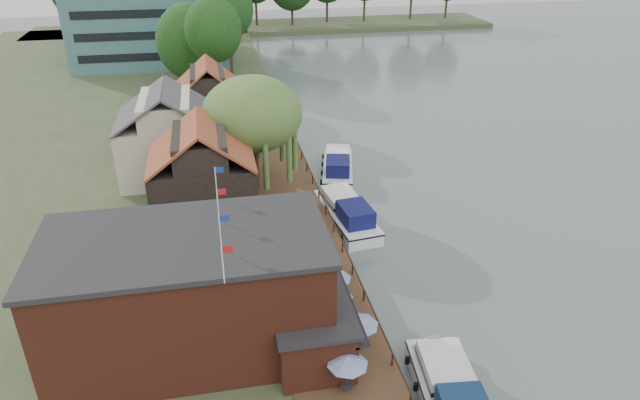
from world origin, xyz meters
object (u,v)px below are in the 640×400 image
pub (226,289)px  umbrella_1 (358,334)px  cottage_a (203,173)px  cruiser_2 (338,163)px  cruiser_0 (453,394)px  cottage_c (209,101)px  umbrella_2 (333,307)px  umbrella_4 (320,261)px  cottage_b (168,132)px  umbrella_0 (347,374)px  willow (253,136)px  umbrella_3 (335,287)px  hotel_block (152,25)px  cruiser_1 (347,209)px

pub → umbrella_1: (7.12, -2.42, -2.36)m
cottage_a → cruiser_2: cottage_a is taller
cruiser_0 → cottage_c: bearing=111.5°
umbrella_2 → umbrella_4: 5.14m
pub → umbrella_4: bearing=39.6°
cottage_a → cottage_c: same height
cottage_b → cottage_a: bearing=-73.3°
cottage_b → cruiser_0: bearing=-64.6°
umbrella_0 → cruiser_0: umbrella_0 is taller
willow → umbrella_3: willow is taller
umbrella_3 → cruiser_2: size_ratio=0.24×
hotel_block → umbrella_1: bearing=-78.4°
cottage_a → umbrella_0: bearing=-71.5°
umbrella_4 → cruiser_2: umbrella_4 is taller
umbrella_4 → cruiser_0: size_ratio=0.23×
pub → cruiser_0: 13.45m
pub → cottage_c: 34.01m
cottage_a → umbrella_4: size_ratio=3.62×
hotel_block → cruiser_0: hotel_block is taller
hotel_block → umbrella_1: 75.12m
cottage_b → umbrella_4: cottage_b is taller
cruiser_0 → cruiser_2: size_ratio=1.03×
cottage_c → willow: size_ratio=0.82×
cottage_b → cruiser_1: size_ratio=0.92×
umbrella_4 → umbrella_0: bearing=-93.7°
cottage_c → willow: bearing=-76.0°
hotel_block → cottage_a: hotel_block is taller
umbrella_3 → cruiser_2: umbrella_3 is taller
cottage_c → umbrella_2: (6.25, -33.77, -2.96)m
umbrella_3 → umbrella_4: bearing=96.4°
pub → cruiser_1: bearing=53.5°
willow → pub: bearing=-99.9°
cottage_a → cruiser_0: size_ratio=0.83×
cottage_c → umbrella_3: 32.61m
cruiser_1 → cruiser_2: (1.48, 9.76, -0.05)m
cruiser_1 → cruiser_0: bearing=-95.3°
cruiser_1 → umbrella_4: bearing=-121.5°
cottage_a → cruiser_0: (12.10, -21.80, -3.99)m
hotel_block → cottage_a: (7.00, -56.00, -1.90)m
pub → umbrella_0: size_ratio=8.42×
willow → umbrella_1: willow is taller
cottage_b → umbrella_1: cottage_b is taller
cottage_a → cruiser_1: bearing=-4.1°
umbrella_4 → cruiser_2: (5.49, 18.57, -1.07)m
cottage_a → umbrella_2: bearing=-63.8°
willow → umbrella_0: (2.30, -25.31, -3.93)m
willow → umbrella_0: willow is taller
cruiser_2 → cottage_a: bearing=-132.3°
pub → umbrella_4: size_ratio=8.42×
willow → umbrella_3: 18.48m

